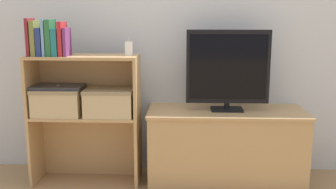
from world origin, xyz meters
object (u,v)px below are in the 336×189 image
book_teal (57,42)px  storage_basket_right (110,101)px  tv (228,69)px  book_navy (41,42)px  storage_basket_left (59,100)px  tv_stand (225,145)px  book_maroon (30,37)px  book_forest (51,38)px  baby_monitor (129,49)px  book_olive (35,38)px  laptop (58,87)px  book_crimson (62,39)px  book_plum (67,42)px  book_skyblue (46,38)px

book_teal → storage_basket_right: bearing=5.3°
tv → storage_basket_right: bearing=-174.2°
book_navy → storage_basket_left: size_ratio=0.56×
tv_stand → book_maroon: (-1.33, -0.11, 0.77)m
tv_stand → book_forest: bearing=-174.5°
baby_monitor → book_forest: bearing=-174.9°
book_maroon → baby_monitor: size_ratio=2.03×
book_olive → laptop: book_olive is taller
tv → laptop: bearing=-176.0°
book_navy → book_crimson: bearing=0.0°
book_navy → book_teal: (0.11, 0.00, -0.00)m
book_maroon → laptop: size_ratio=0.71×
book_plum → laptop: bearing=160.3°
book_olive → book_crimson: size_ratio=1.03×
tv_stand → book_skyblue: bearing=-174.6°
book_skyblue → book_plum: (0.14, 0.00, -0.03)m
book_olive → storage_basket_right: book_olive is taller
book_teal → laptop: size_ratio=0.52×
book_maroon → book_navy: (0.07, 0.00, -0.03)m
book_crimson → storage_basket_left: (-0.06, 0.03, -0.42)m
book_navy → book_teal: size_ratio=1.02×
book_skyblue → laptop: book_skyblue is taller
book_crimson → storage_basket_right: 0.52m
book_forest → baby_monitor: bearing=5.1°
storage_basket_left → storage_basket_right: same height
laptop → tv: bearing=4.0°
book_teal → book_crimson: 0.04m
book_navy → tv_stand: bearing=5.2°
book_teal → storage_basket_right: (0.34, 0.03, -0.40)m
tv → book_maroon: bearing=-175.1°
storage_basket_left → tv_stand: bearing=4.1°
book_olive → book_navy: bearing=0.0°
tv_stand → laptop: (-1.17, -0.08, 0.43)m
book_navy → storage_basket_right: size_ratio=0.56×
tv → book_maroon: book_maroon is taller
storage_basket_left → book_olive: bearing=-165.9°
storage_basket_right → laptop: bearing=180.0°
book_navy → storage_basket_right: book_navy is taller
book_navy → baby_monitor: size_ratio=1.51×
book_olive → storage_basket_left: book_olive is taller
book_plum → tv_stand: bearing=6.1°
tv → book_teal: (-1.15, -0.11, 0.19)m
book_maroon → book_crimson: 0.22m
book_navy → baby_monitor: bearing=4.6°
tv → book_navy: 1.27m
storage_basket_right → book_olive: bearing=-176.3°
tv_stand → book_olive: bearing=-174.9°
book_crimson → laptop: bearing=151.3°
tv_stand → book_teal: 1.37m
book_navy → baby_monitor: 0.59m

